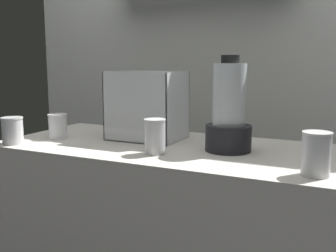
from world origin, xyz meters
name	(u,v)px	position (x,y,z in m)	size (l,w,h in m)	color
counter	(168,248)	(0.00, 0.00, 0.45)	(1.40, 0.64, 0.90)	beige
back_wall_unit	(225,57)	(-0.01, 0.77, 1.26)	(2.60, 0.24, 2.50)	silver
carrot_display_bin	(148,118)	(-0.14, 0.09, 0.99)	(0.30, 0.24, 0.30)	white
blender_pitcher	(229,114)	(0.25, 0.01, 1.04)	(0.18, 0.18, 0.36)	black
juice_cup_beet_far_left	(13,132)	(-0.60, -0.25, 0.95)	(0.09, 0.09, 0.11)	white
juice_cup_mango_left	(58,128)	(-0.51, -0.08, 0.95)	(0.08, 0.08, 0.11)	white
juice_cup_beet_middle	(155,139)	(0.02, -0.16, 0.96)	(0.08, 0.08, 0.13)	white
juice_cup_beet_right	(316,156)	(0.59, -0.21, 0.96)	(0.09, 0.09, 0.13)	white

